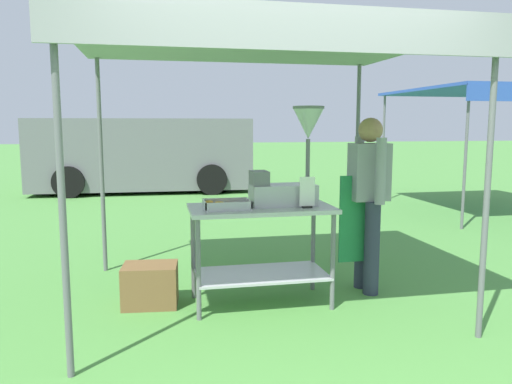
% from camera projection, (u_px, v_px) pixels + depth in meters
% --- Properties ---
extents(ground_plane, '(70.00, 70.00, 0.00)m').
position_uv_depth(ground_plane, '(204.00, 209.00, 9.17)').
color(ground_plane, '#519342').
extents(stall_canopy, '(3.04, 2.50, 2.27)m').
position_uv_depth(stall_canopy, '(258.00, 47.00, 4.13)').
color(stall_canopy, slate).
rests_on(stall_canopy, ground).
extents(donut_cart, '(1.22, 0.62, 0.86)m').
position_uv_depth(donut_cart, '(261.00, 233.00, 4.24)').
color(donut_cart, '#B7B7BC').
rests_on(donut_cart, ground).
extents(donut_tray, '(0.38, 0.27, 0.07)m').
position_uv_depth(donut_tray, '(225.00, 206.00, 4.09)').
color(donut_tray, '#B7B7BC').
rests_on(donut_tray, donut_cart).
extents(donut_fryer, '(0.63, 0.28, 0.85)m').
position_uv_depth(donut_fryer, '(291.00, 167.00, 4.26)').
color(donut_fryer, '#B7B7BC').
rests_on(donut_fryer, donut_cart).
extents(menu_sign, '(0.13, 0.05, 0.26)m').
position_uv_depth(menu_sign, '(307.00, 195.00, 4.12)').
color(menu_sign, black).
rests_on(menu_sign, donut_cart).
extents(vendor, '(0.45, 0.53, 1.61)m').
position_uv_depth(vendor, '(368.00, 195.00, 4.54)').
color(vendor, '#2D3347').
rests_on(vendor, ground).
extents(supply_crate, '(0.49, 0.39, 0.36)m').
position_uv_depth(supply_crate, '(150.00, 285.00, 4.26)').
color(supply_crate, brown).
rests_on(supply_crate, ground).
extents(van_grey, '(5.00, 2.23, 1.69)m').
position_uv_depth(van_grey, '(144.00, 154.00, 11.68)').
color(van_grey, slate).
rests_on(van_grey, ground).
extents(neighbour_tent, '(2.62, 2.89, 2.17)m').
position_uv_depth(neighbour_tent, '(485.00, 93.00, 8.63)').
color(neighbour_tent, slate).
rests_on(neighbour_tent, ground).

